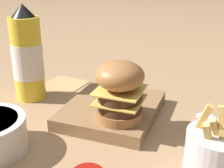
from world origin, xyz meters
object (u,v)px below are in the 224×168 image
object	(u,v)px
spoon	(213,117)
ketchup_bottle	(27,57)
serving_board	(112,110)
fries_basket	(217,153)
burger	(120,90)

from	to	relation	value
spoon	ketchup_bottle	bearing A→B (deg)	-1.67
ketchup_bottle	spoon	distance (m)	0.47
serving_board	fries_basket	bearing A→B (deg)	-119.90
ketchup_bottle	fries_basket	world-z (taller)	ketchup_bottle
serving_board	spoon	distance (m)	0.23
serving_board	burger	world-z (taller)	burger
serving_board	fries_basket	distance (m)	0.28
serving_board	fries_basket	xyz separation A→B (m)	(-0.14, -0.24, 0.03)
burger	ketchup_bottle	bearing A→B (deg)	74.10
serving_board	burger	bearing A→B (deg)	-146.16
serving_board	spoon	xyz separation A→B (m)	(0.06, -0.22, -0.01)
burger	spoon	distance (m)	0.23
ketchup_bottle	serving_board	bearing A→B (deg)	-95.00
serving_board	ketchup_bottle	size ratio (longest dim) A/B	0.98
ketchup_bottle	fries_basket	distance (m)	0.50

